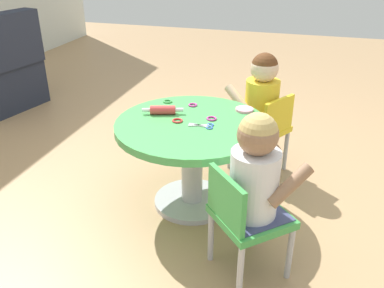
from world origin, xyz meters
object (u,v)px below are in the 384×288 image
object	(u,v)px
craft_table	(192,145)
seated_child_right	(262,94)
rolling_pin	(163,110)
craft_scissors	(205,126)
child_chair_left	(245,217)
child_chair_right	(264,129)
seated_child_left	(256,170)

from	to	relation	value
craft_table	seated_child_right	size ratio (longest dim) A/B	1.63
rolling_pin	craft_scissors	world-z (taller)	rolling_pin
child_chair_left	seated_child_right	bearing A→B (deg)	4.49
child_chair_right	craft_scissors	xyz separation A→B (m)	(-0.52, 0.26, 0.21)
seated_child_left	child_chair_left	bearing A→B (deg)	132.63
seated_child_left	craft_scissors	distance (m)	0.52
child_chair_left	craft_scissors	size ratio (longest dim) A/B	3.89
seated_child_right	seated_child_left	bearing A→B (deg)	-173.62
seated_child_left	rolling_pin	distance (m)	0.78
seated_child_left	craft_scissors	xyz separation A→B (m)	(0.40, 0.33, -0.01)
seated_child_left	craft_scissors	bearing A→B (deg)	39.05
craft_scissors	child_chair_right	bearing A→B (deg)	-26.04
child_chair_left	child_chair_right	bearing A→B (deg)	2.54
craft_table	craft_scissors	size ratio (longest dim) A/B	6.03
seated_child_right	rolling_pin	world-z (taller)	seated_child_right
seated_child_right	craft_scissors	distance (m)	0.59
seated_child_right	craft_scissors	size ratio (longest dim) A/B	3.70
rolling_pin	craft_scissors	size ratio (longest dim) A/B	1.64
child_chair_left	child_chair_right	distance (m)	0.96
seated_child_left	seated_child_right	bearing A→B (deg)	6.38
child_chair_left	seated_child_right	world-z (taller)	seated_child_right
rolling_pin	craft_scissors	distance (m)	0.29
child_chair_right	craft_scissors	world-z (taller)	child_chair_right
craft_table	child_chair_right	world-z (taller)	child_chair_right
seated_child_left	child_chair_right	xyz separation A→B (m)	(0.93, 0.07, -0.23)
craft_table	rolling_pin	distance (m)	0.26
seated_child_right	craft_scissors	bearing A→B (deg)	157.84
craft_table	seated_child_left	size ratio (longest dim) A/B	1.63
child_chair_left	craft_table	bearing A→B (deg)	39.29
seated_child_left	seated_child_right	world-z (taller)	same
craft_table	rolling_pin	xyz separation A→B (m)	(0.07, 0.19, 0.16)
craft_table	rolling_pin	bearing A→B (deg)	70.87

